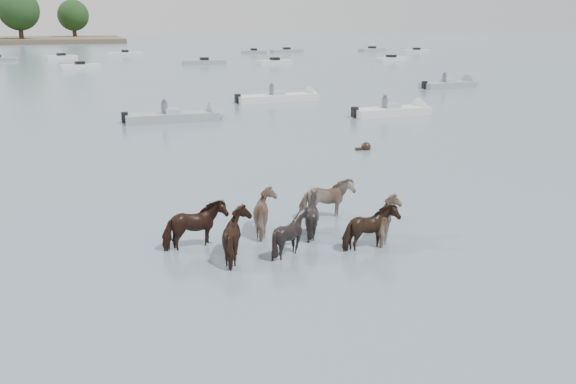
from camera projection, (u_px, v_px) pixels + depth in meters
name	position (u px, v px, depth m)	size (l,w,h in m)	color
ground	(262.00, 273.00, 15.25)	(400.00, 400.00, 0.00)	slate
pony_herd	(296.00, 223.00, 17.26)	(6.56, 3.72, 1.39)	black
swimming_pony	(365.00, 147.00, 29.29)	(0.72, 0.44, 0.44)	black
motorboat_b	(186.00, 117.00, 37.41)	(5.88, 1.60, 1.92)	gray
motorboat_c	(288.00, 98.00, 46.21)	(6.60, 2.16, 1.92)	silver
motorboat_d	(401.00, 111.00, 39.61)	(5.57, 1.96, 1.92)	silver
motorboat_e	(455.00, 84.00, 55.11)	(5.80, 2.50, 1.92)	gray
distant_flotilla	(90.00, 58.00, 88.02)	(105.15, 27.22, 0.93)	silver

